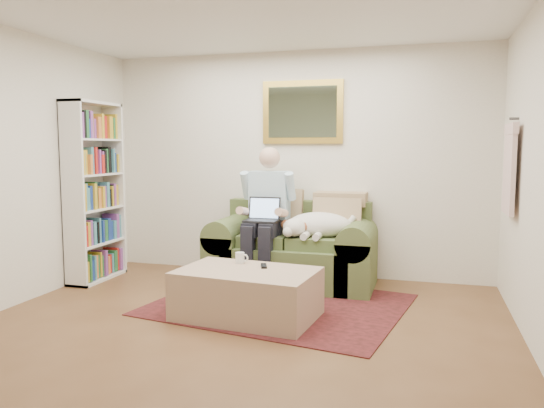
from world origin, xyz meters
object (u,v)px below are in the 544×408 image
at_px(seated_man, 265,217).
at_px(laptop, 263,215).
at_px(ottoman, 247,294).
at_px(sleeping_dog, 320,225).
at_px(sofa, 292,256).
at_px(bookshelf, 94,192).
at_px(coffee_mug, 240,258).

xyz_separation_m(seated_man, laptop, (0.00, -0.07, 0.04)).
xyz_separation_m(seated_man, ottoman, (0.17, -1.10, -0.53)).
bearing_deg(sleeping_dog, ottoman, -109.59).
relative_size(sofa, seated_man, 1.19).
distance_m(laptop, sleeping_dog, 0.61).
distance_m(laptop, ottoman, 1.19).
bearing_deg(ottoman, laptop, 99.42).
height_order(sofa, bookshelf, bookshelf).
xyz_separation_m(ottoman, coffee_mug, (-0.15, 0.25, 0.27)).
bearing_deg(seated_man, sofa, 31.45).
relative_size(sleeping_dog, ottoman, 0.62).
bearing_deg(sleeping_dog, coffee_mug, -121.63).
bearing_deg(coffee_mug, sofa, 76.17).
bearing_deg(bookshelf, coffee_mug, -17.16).
bearing_deg(ottoman, sofa, 85.61).
bearing_deg(sleeping_dog, sofa, 164.26).
bearing_deg(seated_man, coffee_mug, -88.82).
xyz_separation_m(laptop, bookshelf, (-1.92, -0.18, 0.21)).
height_order(sofa, seated_man, seated_man).
relative_size(seated_man, bookshelf, 0.75).
xyz_separation_m(laptop, coffee_mug, (0.02, -0.78, -0.30)).
bearing_deg(coffee_mug, ottoman, -58.13).
distance_m(sofa, ottoman, 1.27).
bearing_deg(bookshelf, ottoman, -21.98).
relative_size(ottoman, bookshelf, 0.59).
bearing_deg(bookshelf, sofa, 10.74).
relative_size(sofa, coffee_mug, 17.83).
distance_m(sofa, coffee_mug, 1.06).
height_order(seated_man, bookshelf, bookshelf).
distance_m(sofa, bookshelf, 2.34).
bearing_deg(sofa, ottoman, -94.39).
relative_size(sleeping_dog, bookshelf, 0.37).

